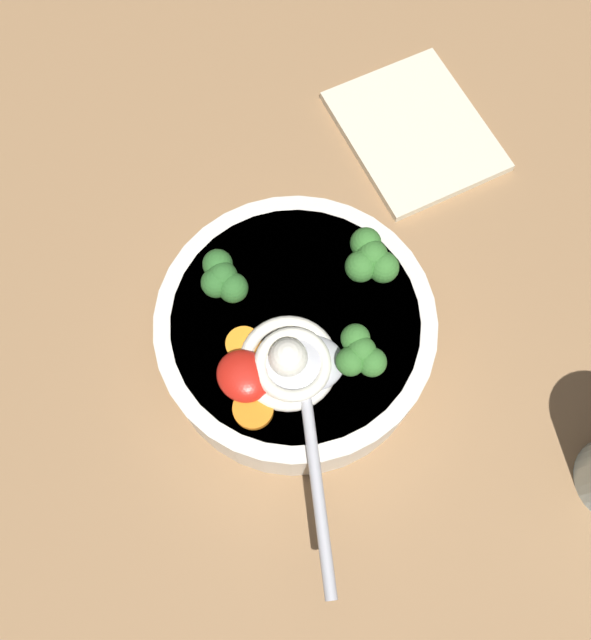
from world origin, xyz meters
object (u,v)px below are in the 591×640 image
object	(u,v)px
folded_napkin	(415,131)
soup_spoon	(304,384)
soup_bowl	(296,333)
noodle_pile	(289,362)

from	to	relation	value
folded_napkin	soup_spoon	bearing A→B (deg)	-65.40
soup_spoon	folded_napkin	bearing A→B (deg)	151.26
soup_bowl	folded_napkin	distance (cm)	23.02
soup_bowl	folded_napkin	size ratio (longest dim) A/B	1.41
soup_spoon	folded_napkin	xyz separation A→B (cm)	(-11.28, 24.63, -6.41)
soup_bowl	soup_spoon	bearing A→B (deg)	-36.66
soup_spoon	folded_napkin	distance (cm)	27.83
noodle_pile	soup_spoon	distance (cm)	1.82
soup_bowl	soup_spoon	distance (cm)	6.19
noodle_pile	folded_napkin	distance (cm)	26.91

